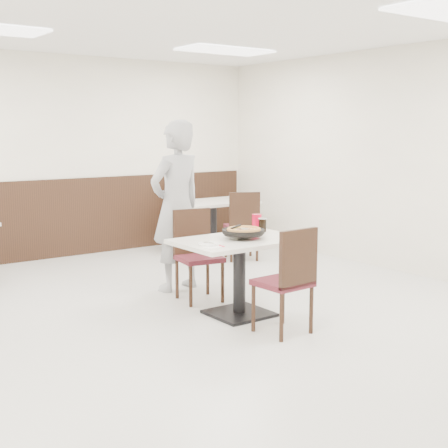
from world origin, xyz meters
TOP-DOWN VIEW (x-y plane):
  - floor at (0.00, 0.00)m, footprint 7.00×7.00m
  - ceiling at (0.00, 0.00)m, footprint 7.00×7.00m
  - wall_back at (0.00, 3.50)m, footprint 6.00×0.04m
  - wall_right at (3.00, 0.00)m, footprint 0.04×7.00m
  - wainscot_back at (0.00, 3.48)m, footprint 5.90×0.03m
  - fluo_panel_d at (1.50, 1.80)m, footprint 1.20×0.60m
  - main_table at (0.21, -0.20)m, footprint 1.23×0.85m
  - chair_near at (0.19, -0.84)m, footprint 0.44×0.44m
  - chair_far at (0.18, 0.46)m, footprint 0.48×0.48m
  - trivet at (0.29, -0.15)m, footprint 0.13×0.13m
  - pizza_pan at (0.25, -0.20)m, footprint 0.39×0.39m
  - pizza at (0.28, -0.17)m, footprint 0.32×0.32m
  - pizza_server at (0.25, -0.21)m, footprint 0.08×0.10m
  - napkin at (-0.24, -0.38)m, footprint 0.16×0.16m
  - side_plate at (-0.22, -0.30)m, footprint 0.21×0.21m
  - fork at (-0.20, -0.33)m, footprint 0.05×0.15m
  - cola_glass at (0.65, 0.00)m, footprint 0.08×0.08m
  - red_cup at (0.69, 0.14)m, footprint 0.10×0.10m
  - diner_person at (0.24, 1.00)m, footprint 0.75×0.56m
  - bg_table_right at (1.81, 2.54)m, footprint 1.28×0.93m
  - bg_chair_right_near at (1.82, 1.88)m, footprint 0.55×0.55m
  - bg_chair_right_far at (1.80, 3.18)m, footprint 0.51×0.51m

SIDE VIEW (x-z plane):
  - floor at x=0.00m, z-range 0.00..0.00m
  - main_table at x=0.21m, z-range 0.00..0.75m
  - bg_table_right at x=1.81m, z-range 0.00..0.75m
  - chair_near at x=0.19m, z-range 0.00..0.95m
  - chair_far at x=0.18m, z-range 0.00..0.95m
  - bg_chair_right_near at x=1.82m, z-range 0.00..0.95m
  - bg_chair_right_far at x=1.80m, z-range 0.00..0.95m
  - wainscot_back at x=0.00m, z-range 0.00..1.10m
  - napkin at x=-0.24m, z-range 0.75..0.75m
  - side_plate at x=-0.22m, z-range 0.75..0.77m
  - trivet at x=0.29m, z-range 0.75..0.79m
  - fork at x=-0.20m, z-range 0.77..0.77m
  - pizza_pan at x=0.25m, z-range 0.79..0.80m
  - pizza at x=0.28m, z-range 0.80..0.82m
  - cola_glass at x=0.65m, z-range 0.75..0.88m
  - red_cup at x=0.69m, z-range 0.75..0.91m
  - pizza_server at x=0.25m, z-range 0.84..0.84m
  - diner_person at x=0.24m, z-range 0.00..1.89m
  - wall_back at x=0.00m, z-range 0.00..2.80m
  - wall_right at x=3.00m, z-range 0.00..2.80m
  - fluo_panel_d at x=1.50m, z-range 2.77..2.79m
  - ceiling at x=0.00m, z-range 2.80..2.80m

